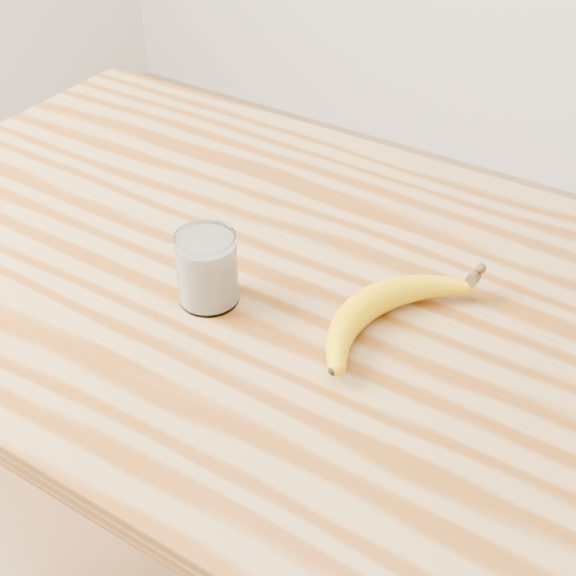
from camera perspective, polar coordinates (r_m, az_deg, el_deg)
The scene contains 3 objects.
table at distance 1.17m, azimuth -3.03°, elevation -3.25°, with size 1.20×0.80×0.90m.
smoothie_glass at distance 1.00m, azimuth -5.77°, elevation 1.35°, with size 0.08×0.08×0.10m.
banana at distance 0.99m, azimuth 5.82°, elevation -1.01°, with size 0.12×0.33×0.04m, color #CF9D00, non-canonical shape.
Camera 1 is at (0.52, -0.70, 1.54)m, focal length 50.00 mm.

